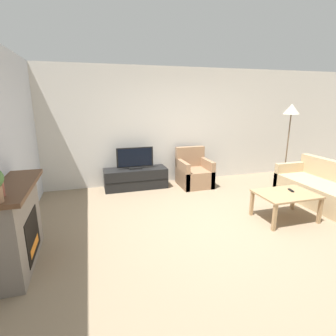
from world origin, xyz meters
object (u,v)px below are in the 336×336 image
coffee_table (286,196)px  remote (291,190)px  fireplace (17,225)px  tv (135,159)px  floor_lamp (291,114)px  tv_stand (136,178)px  armchair (194,173)px  couch (329,192)px

coffee_table → remote: 0.18m
fireplace → remote: 4.13m
tv → floor_lamp: bearing=-13.3°
coffee_table → remote: size_ratio=6.14×
tv_stand → floor_lamp: (3.38, -0.80, 1.42)m
tv → coffee_table: tv is taller
tv_stand → armchair: size_ratio=1.60×
tv → tv_stand: bearing=90.0°
armchair → couch: bearing=-43.5°
fireplace → armchair: size_ratio=1.50×
tv_stand → coffee_table: size_ratio=1.48×
fireplace → floor_lamp: 5.59m
remote → armchair: bearing=129.6°
tv_stand → coffee_table: bearing=-47.6°
fireplace → coffee_table: fireplace is taller
tv_stand → remote: (2.28, -2.26, 0.25)m
tv_stand → couch: (3.33, -2.08, 0.05)m
remote → couch: bearing=25.1°
tv → couch: size_ratio=0.41×
coffee_table → couch: size_ratio=0.48×
tv_stand → coffee_table: 3.16m
coffee_table → tv: bearing=132.4°
remote → floor_lamp: floor_lamp is taller
armchair → tv: bearing=171.9°
couch → tv: bearing=148.1°
coffee_table → couch: (1.20, 0.25, -0.13)m
fireplace → remote: bearing=2.8°
tv_stand → floor_lamp: 3.75m
armchair → couch: 2.73m
couch → tv_stand: bearing=148.1°
fireplace → armchair: fireplace is taller
couch → armchair: bearing=136.5°
fireplace → armchair: (3.19, 2.26, -0.24)m
fireplace → floor_lamp: bearing=17.6°
tv_stand → remote: remote is taller
floor_lamp → armchair: bearing=163.4°
armchair → coffee_table: armchair is taller
tv → remote: (2.28, -2.26, -0.21)m
fireplace → remote: (4.12, 0.20, -0.05)m
coffee_table → tv_stand: bearing=132.4°
couch → floor_lamp: size_ratio=1.06×
armchair → floor_lamp: bearing=-16.6°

